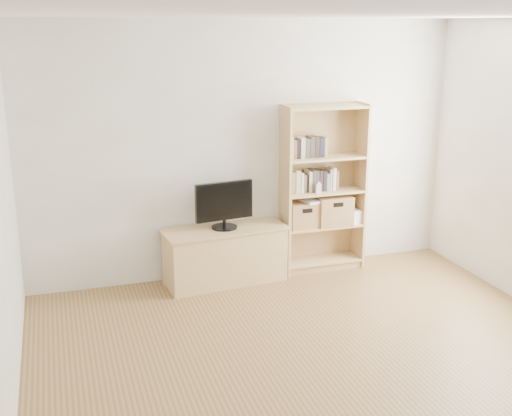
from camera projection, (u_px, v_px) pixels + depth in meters
name	position (u px, v px, depth m)	size (l,w,h in m)	color
floor	(348.00, 393.00, 4.59)	(4.50, 5.00, 0.01)	brown
back_wall	(246.00, 151.00, 6.52)	(4.50, 0.02, 2.60)	beige
ceiling	(365.00, 15.00, 3.87)	(4.50, 5.00, 0.01)	white
tv_stand	(225.00, 256.00, 6.51)	(1.20, 0.45, 0.55)	tan
bookshelf	(323.00, 188.00, 6.72)	(0.88, 0.31, 1.77)	tan
television	(224.00, 205.00, 6.36)	(0.60, 0.05, 0.47)	black
books_row_mid	(323.00, 180.00, 6.72)	(0.83, 0.16, 0.22)	#1E1F2D
books_row_upper	(306.00, 148.00, 6.56)	(0.34, 0.13, 0.18)	#1E1F2D
baby_monitor	(319.00, 189.00, 6.60)	(0.05, 0.03, 0.10)	white
basket_left	(302.00, 214.00, 6.72)	(0.32, 0.27, 0.27)	olive
basket_right	(332.00, 209.00, 6.82)	(0.37, 0.31, 0.31)	olive
laptop	(317.00, 199.00, 6.73)	(0.34, 0.24, 0.03)	white
magazine_stack	(349.00, 216.00, 6.90)	(0.18, 0.26, 0.12)	silver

